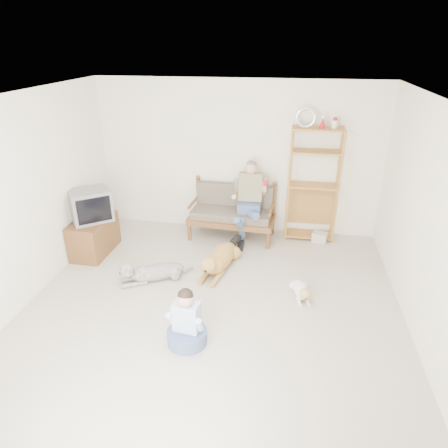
% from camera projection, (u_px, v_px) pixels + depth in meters
% --- Properties ---
extents(floor, '(5.50, 5.50, 0.00)m').
position_uv_depth(floor, '(209.00, 317.00, 5.17)').
color(floor, beige).
rests_on(floor, ground).
extents(ceiling, '(5.50, 5.50, 0.00)m').
position_uv_depth(ceiling, '(205.00, 102.00, 4.02)').
color(ceiling, white).
rests_on(ceiling, ground).
extents(wall_back, '(5.00, 0.00, 5.00)m').
position_uv_depth(wall_back, '(238.00, 158.00, 7.05)').
color(wall_back, white).
rests_on(wall_back, ground).
extents(wall_front, '(5.00, 0.00, 5.00)m').
position_uv_depth(wall_front, '(106.00, 437.00, 2.14)').
color(wall_front, white).
rests_on(wall_front, ground).
extents(wall_left, '(0.00, 5.50, 5.50)m').
position_uv_depth(wall_left, '(10.00, 210.00, 4.96)').
color(wall_left, white).
rests_on(wall_left, ground).
extents(wall_right, '(0.00, 5.50, 5.50)m').
position_uv_depth(wall_right, '(438.00, 239.00, 4.24)').
color(wall_right, white).
rests_on(wall_right, ground).
extents(loveseat, '(1.54, 0.80, 0.95)m').
position_uv_depth(loveseat, '(232.00, 211.00, 7.13)').
color(loveseat, brown).
rests_on(loveseat, ground).
extents(man, '(0.54, 0.77, 1.25)m').
position_uv_depth(man, '(247.00, 207.00, 6.83)').
color(man, slate).
rests_on(man, loveseat).
extents(etagere, '(0.88, 0.38, 2.29)m').
position_uv_depth(etagere, '(313.00, 184.00, 6.83)').
color(etagere, '#AE8136').
rests_on(etagere, ground).
extents(book_stack, '(0.30, 0.25, 0.16)m').
position_uv_depth(book_stack, '(320.00, 237.00, 7.08)').
color(book_stack, silver).
rests_on(book_stack, ground).
extents(tv_stand, '(0.53, 0.92, 0.60)m').
position_uv_depth(tv_stand, '(94.00, 236.00, 6.63)').
color(tv_stand, brown).
rests_on(tv_stand, ground).
extents(crt_tv, '(0.78, 0.76, 0.51)m').
position_uv_depth(crt_tv, '(91.00, 205.00, 6.39)').
color(crt_tv, slate).
rests_on(crt_tv, tv_stand).
extents(wall_outlet, '(0.12, 0.02, 0.08)m').
position_uv_depth(wall_outlet, '(173.00, 209.00, 7.67)').
color(wall_outlet, white).
rests_on(wall_outlet, ground).
extents(golden_retriever, '(0.52, 1.35, 0.41)m').
position_uv_depth(golden_retriever, '(219.00, 260.00, 6.18)').
color(golden_retriever, gold).
rests_on(golden_retriever, ground).
extents(shaggy_dog, '(1.03, 0.67, 0.35)m').
position_uv_depth(shaggy_dog, '(151.00, 272.00, 5.91)').
color(shaggy_dog, silver).
rests_on(shaggy_dog, ground).
extents(terrier, '(0.28, 0.66, 0.25)m').
position_uv_depth(terrier, '(302.00, 291.00, 5.52)').
color(terrier, white).
rests_on(terrier, ground).
extents(child, '(0.47, 0.47, 0.75)m').
position_uv_depth(child, '(187.00, 324.00, 4.65)').
color(child, slate).
rests_on(child, ground).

